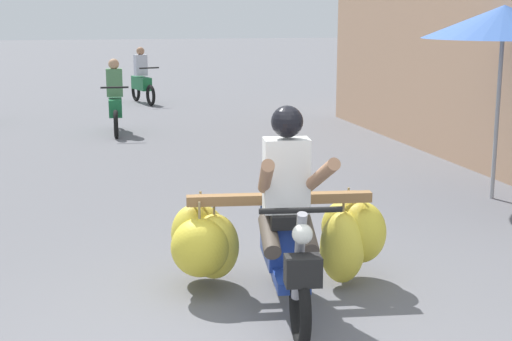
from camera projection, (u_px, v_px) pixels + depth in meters
name	position (u px, v px, depth m)	size (l,w,h in m)	color
motorbike_main_loaded	(272.00, 235.00, 6.00)	(1.93, 1.97, 1.58)	black
motorbike_distant_ahead_left	(115.00, 103.00, 14.00)	(0.50, 1.62, 1.40)	black
motorbike_distant_ahead_right	(142.00, 81.00, 18.60)	(0.62, 1.59, 1.40)	black
market_umbrella_near_shop	(504.00, 22.00, 8.71)	(1.91, 1.91, 2.33)	#99999E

